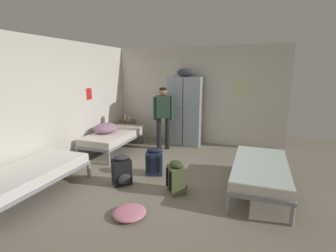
{
  "coord_description": "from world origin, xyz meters",
  "views": [
    {
      "loc": [
        1.63,
        -4.23,
        2.03
      ],
      "look_at": [
        0.0,
        0.25,
        0.95
      ],
      "focal_mm": 26.63,
      "sensor_mm": 36.0,
      "label": 1
    }
  ],
  "objects": [
    {
      "name": "person_traveler",
      "position": [
        -0.63,
        1.62,
        0.97
      ],
      "size": [
        0.48,
        0.32,
        1.6
      ],
      "color": "black",
      "rests_on": "ground_plane"
    },
    {
      "name": "shelf_unit",
      "position": [
        -2.0,
        2.21,
        0.35
      ],
      "size": [
        0.38,
        0.3,
        0.57
      ],
      "color": "brown",
      "rests_on": "ground_plane"
    },
    {
      "name": "backpack_black",
      "position": [
        -0.59,
        -0.57,
        0.26
      ],
      "size": [
        0.42,
        0.42,
        0.55
      ],
      "color": "black",
      "rests_on": "ground_plane"
    },
    {
      "name": "lotion_bottle",
      "position": [
        -1.93,
        2.17,
        0.64
      ],
      "size": [
        0.05,
        0.05,
        0.17
      ],
      "color": "beige",
      "rests_on": "shelf_unit"
    },
    {
      "name": "bedding_heap",
      "position": [
        -1.9,
        0.92,
        0.61
      ],
      "size": [
        0.56,
        0.64,
        0.24
      ],
      "color": "gray",
      "rests_on": "bed_left_rear"
    },
    {
      "name": "bed_left_rear",
      "position": [
        -1.75,
        1.06,
        0.38
      ],
      "size": [
        0.9,
        1.9,
        0.49
      ],
      "color": "gray",
      "rests_on": "ground_plane"
    },
    {
      "name": "backpack_navy",
      "position": [
        -0.21,
        0.03,
        0.26
      ],
      "size": [
        0.38,
        0.39,
        0.55
      ],
      "color": "navy",
      "rests_on": "ground_plane"
    },
    {
      "name": "ground_plane",
      "position": [
        0.0,
        0.0,
        0.0
      ],
      "size": [
        8.08,
        8.08,
        0.0
      ],
      "primitive_type": "plane",
      "color": "gray"
    },
    {
      "name": "backpack_olive",
      "position": [
        0.44,
        -0.53,
        0.26
      ],
      "size": [
        0.42,
        0.41,
        0.55
      ],
      "color": "#566038",
      "rests_on": "ground_plane"
    },
    {
      "name": "clothes_pile_pink",
      "position": [
        0.03,
        -1.44,
        0.05
      ],
      "size": [
        0.47,
        0.49,
        0.11
      ],
      "color": "pink",
      "rests_on": "ground_plane"
    },
    {
      "name": "room_backdrop",
      "position": [
        -1.2,
        1.24,
        1.33
      ],
      "size": [
        4.72,
        5.11,
        2.65
      ],
      "color": "beige",
      "rests_on": "ground_plane"
    },
    {
      "name": "locker_bank",
      "position": [
        -0.22,
        2.25,
        0.97
      ],
      "size": [
        0.9,
        0.55,
        2.07
      ],
      "color": "#8C99A3",
      "rests_on": "ground_plane"
    },
    {
      "name": "bed_right",
      "position": [
        1.75,
        0.02,
        0.38
      ],
      "size": [
        0.9,
        1.9,
        0.49
      ],
      "color": "gray",
      "rests_on": "ground_plane"
    },
    {
      "name": "water_bottle",
      "position": [
        -2.08,
        2.23,
        0.67
      ],
      "size": [
        0.07,
        0.07,
        0.22
      ],
      "color": "white",
      "rests_on": "shelf_unit"
    },
    {
      "name": "bed_left_front",
      "position": [
        -1.75,
        -1.47,
        0.38
      ],
      "size": [
        0.9,
        1.9,
        0.49
      ],
      "color": "gray",
      "rests_on": "ground_plane"
    }
  ]
}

